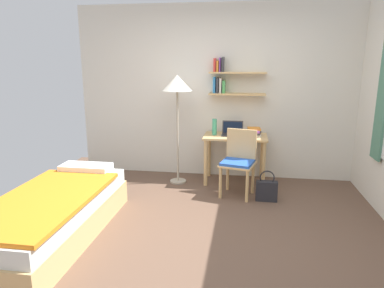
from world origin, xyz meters
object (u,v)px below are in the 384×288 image
(desk, at_px, (235,145))
(book_stack, at_px, (254,132))
(standing_lamp, at_px, (177,88))
(handbag, at_px, (267,190))
(desk_chair, at_px, (239,160))
(water_bottle, at_px, (215,127))
(laptop, at_px, (232,132))
(bed, at_px, (53,215))

(desk, distance_m, book_stack, 0.34)
(standing_lamp, bearing_deg, handbag, -22.65)
(desk_chair, bearing_deg, handbag, -25.09)
(desk, relative_size, water_bottle, 3.86)
(standing_lamp, bearing_deg, laptop, 11.92)
(laptop, height_order, handbag, laptop)
(laptop, bearing_deg, water_bottle, -175.11)
(laptop, height_order, book_stack, laptop)
(bed, height_order, standing_lamp, standing_lamp)
(handbag, bearing_deg, water_bottle, 137.90)
(book_stack, height_order, handbag, book_stack)
(water_bottle, bearing_deg, bed, -126.62)
(desk_chair, xyz_separation_m, book_stack, (0.20, 0.50, 0.28))
(standing_lamp, xyz_separation_m, water_bottle, (0.52, 0.14, -0.57))
(water_bottle, bearing_deg, handbag, -42.10)
(book_stack, xyz_separation_m, handbag, (0.17, -0.68, -0.63))
(bed, xyz_separation_m, water_bottle, (1.47, 1.97, 0.59))
(standing_lamp, xyz_separation_m, handbag, (1.27, -0.53, -1.25))
(bed, relative_size, book_stack, 8.92)
(standing_lamp, height_order, handbag, standing_lamp)
(desk_chair, distance_m, book_stack, 0.61)
(bed, relative_size, handbag, 5.01)
(standing_lamp, xyz_separation_m, laptop, (0.79, 0.17, -0.63))
(standing_lamp, distance_m, book_stack, 1.28)
(bed, xyz_separation_m, handbag, (2.21, 1.30, -0.09))
(water_bottle, height_order, handbag, water_bottle)
(book_stack, bearing_deg, handbag, -76.15)
(bed, relative_size, water_bottle, 8.65)
(desk, distance_m, standing_lamp, 1.19)
(bed, xyz_separation_m, desk_chair, (1.84, 1.47, 0.25))
(bed, bearing_deg, desk_chair, 38.67)
(water_bottle, relative_size, handbag, 0.58)
(water_bottle, bearing_deg, desk, -1.29)
(standing_lamp, relative_size, laptop, 5.12)
(handbag, bearing_deg, desk_chair, 154.91)
(desk, bearing_deg, water_bottle, 178.71)
(book_stack, bearing_deg, desk_chair, -112.17)
(desk, xyz_separation_m, book_stack, (0.27, 0.01, 0.21))
(desk, relative_size, book_stack, 3.98)
(bed, height_order, desk_chair, desk_chair)
(laptop, bearing_deg, desk, -32.82)
(book_stack, bearing_deg, desk, -177.99)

